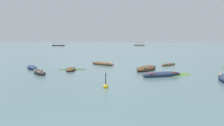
{
  "coord_description": "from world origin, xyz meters",
  "views": [
    {
      "loc": [
        2.63,
        -6.99,
        3.27
      ],
      "look_at": [
        -0.9,
        28.45,
        0.24
      ],
      "focal_mm": 40.51,
      "sensor_mm": 36.0,
      "label": 1
    }
  ],
  "objects_px": {
    "rowboat_5": "(146,68)",
    "rowboat_10": "(102,64)",
    "rowboat_1": "(169,64)",
    "ferry_0": "(58,45)",
    "ferry_2": "(139,45)",
    "mooring_buoy": "(106,86)",
    "rowboat_7": "(32,67)",
    "rowboat_6": "(162,75)",
    "rowboat_8": "(40,72)",
    "rowboat_3": "(71,69)"
  },
  "relations": [
    {
      "from": "rowboat_8",
      "to": "ferry_0",
      "type": "height_order",
      "value": "ferry_0"
    },
    {
      "from": "mooring_buoy",
      "to": "rowboat_8",
      "type": "bearing_deg",
      "value": 137.24
    },
    {
      "from": "mooring_buoy",
      "to": "ferry_2",
      "type": "bearing_deg",
      "value": 88.81
    },
    {
      "from": "rowboat_7",
      "to": "rowboat_10",
      "type": "relative_size",
      "value": 0.83
    },
    {
      "from": "rowboat_10",
      "to": "mooring_buoy",
      "type": "relative_size",
      "value": 3.53
    },
    {
      "from": "rowboat_6",
      "to": "rowboat_8",
      "type": "distance_m",
      "value": 12.17
    },
    {
      "from": "rowboat_8",
      "to": "ferry_0",
      "type": "relative_size",
      "value": 0.34
    },
    {
      "from": "rowboat_8",
      "to": "mooring_buoy",
      "type": "xyz_separation_m",
      "value": [
        7.64,
        -7.06,
        -0.06
      ]
    },
    {
      "from": "rowboat_1",
      "to": "rowboat_5",
      "type": "distance_m",
      "value": 7.15
    },
    {
      "from": "rowboat_3",
      "to": "rowboat_5",
      "type": "distance_m",
      "value": 8.56
    },
    {
      "from": "rowboat_7",
      "to": "rowboat_10",
      "type": "distance_m",
      "value": 9.85
    },
    {
      "from": "ferry_2",
      "to": "rowboat_3",
      "type": "bearing_deg",
      "value": -92.94
    },
    {
      "from": "rowboat_3",
      "to": "rowboat_10",
      "type": "distance_m",
      "value": 7.98
    },
    {
      "from": "rowboat_3",
      "to": "ferry_0",
      "type": "height_order",
      "value": "ferry_0"
    },
    {
      "from": "rowboat_7",
      "to": "mooring_buoy",
      "type": "distance_m",
      "value": 15.61
    },
    {
      "from": "rowboat_8",
      "to": "rowboat_3",
      "type": "bearing_deg",
      "value": 51.96
    },
    {
      "from": "rowboat_10",
      "to": "rowboat_1",
      "type": "bearing_deg",
      "value": -0.31
    },
    {
      "from": "rowboat_1",
      "to": "rowboat_8",
      "type": "distance_m",
      "value": 17.68
    },
    {
      "from": "rowboat_1",
      "to": "rowboat_3",
      "type": "distance_m",
      "value": 13.93
    },
    {
      "from": "rowboat_1",
      "to": "rowboat_6",
      "type": "distance_m",
      "value": 11.43
    },
    {
      "from": "mooring_buoy",
      "to": "rowboat_7",
      "type": "bearing_deg",
      "value": 131.86
    },
    {
      "from": "rowboat_6",
      "to": "rowboat_7",
      "type": "height_order",
      "value": "rowboat_6"
    },
    {
      "from": "rowboat_5",
      "to": "rowboat_8",
      "type": "relative_size",
      "value": 1.43
    },
    {
      "from": "rowboat_1",
      "to": "rowboat_10",
      "type": "bearing_deg",
      "value": 179.69
    },
    {
      "from": "rowboat_8",
      "to": "rowboat_10",
      "type": "bearing_deg",
      "value": 65.01
    },
    {
      "from": "rowboat_10",
      "to": "rowboat_8",
      "type": "bearing_deg",
      "value": -114.99
    },
    {
      "from": "rowboat_7",
      "to": "rowboat_8",
      "type": "distance_m",
      "value": 5.34
    },
    {
      "from": "rowboat_1",
      "to": "rowboat_5",
      "type": "xyz_separation_m",
      "value": [
        -3.25,
        -6.37,
        0.09
      ]
    },
    {
      "from": "mooring_buoy",
      "to": "rowboat_6",
      "type": "bearing_deg",
      "value": 54.8
    },
    {
      "from": "ferry_0",
      "to": "rowboat_3",
      "type": "bearing_deg",
      "value": -71.87
    },
    {
      "from": "rowboat_5",
      "to": "mooring_buoy",
      "type": "xyz_separation_m",
      "value": [
        -3.26,
        -11.29,
        -0.11
      ]
    },
    {
      "from": "rowboat_6",
      "to": "rowboat_8",
      "type": "xyz_separation_m",
      "value": [
        -12.16,
        0.66,
        -0.01
      ]
    },
    {
      "from": "rowboat_1",
      "to": "rowboat_7",
      "type": "distance_m",
      "value": 17.97
    },
    {
      "from": "rowboat_1",
      "to": "mooring_buoy",
      "type": "height_order",
      "value": "mooring_buoy"
    },
    {
      "from": "ferry_2",
      "to": "mooring_buoy",
      "type": "height_order",
      "value": "ferry_2"
    },
    {
      "from": "rowboat_1",
      "to": "rowboat_3",
      "type": "bearing_deg",
      "value": -147.36
    },
    {
      "from": "rowboat_8",
      "to": "ferry_2",
      "type": "distance_m",
      "value": 180.87
    },
    {
      "from": "rowboat_6",
      "to": "ferry_0",
      "type": "distance_m",
      "value": 167.4
    },
    {
      "from": "rowboat_5",
      "to": "ferry_0",
      "type": "bearing_deg",
      "value": 111.1
    },
    {
      "from": "rowboat_5",
      "to": "ferry_0",
      "type": "xyz_separation_m",
      "value": [
        -58.45,
        151.5,
        0.23
      ]
    },
    {
      "from": "rowboat_8",
      "to": "ferry_0",
      "type": "bearing_deg",
      "value": 106.98
    },
    {
      "from": "rowboat_3",
      "to": "mooring_buoy",
      "type": "height_order",
      "value": "mooring_buoy"
    },
    {
      "from": "ferry_0",
      "to": "ferry_2",
      "type": "bearing_deg",
      "value": 22.76
    },
    {
      "from": "rowboat_1",
      "to": "ferry_0",
      "type": "xyz_separation_m",
      "value": [
        -61.7,
        145.12,
        0.32
      ]
    },
    {
      "from": "rowboat_5",
      "to": "rowboat_10",
      "type": "distance_m",
      "value": 8.74
    },
    {
      "from": "rowboat_6",
      "to": "ferry_0",
      "type": "relative_size",
      "value": 0.44
    },
    {
      "from": "rowboat_5",
      "to": "rowboat_7",
      "type": "distance_m",
      "value": 13.68
    },
    {
      "from": "rowboat_1",
      "to": "rowboat_5",
      "type": "height_order",
      "value": "rowboat_5"
    },
    {
      "from": "rowboat_5",
      "to": "rowboat_10",
      "type": "relative_size",
      "value": 1.11
    },
    {
      "from": "rowboat_6",
      "to": "rowboat_8",
      "type": "height_order",
      "value": "rowboat_6"
    }
  ]
}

